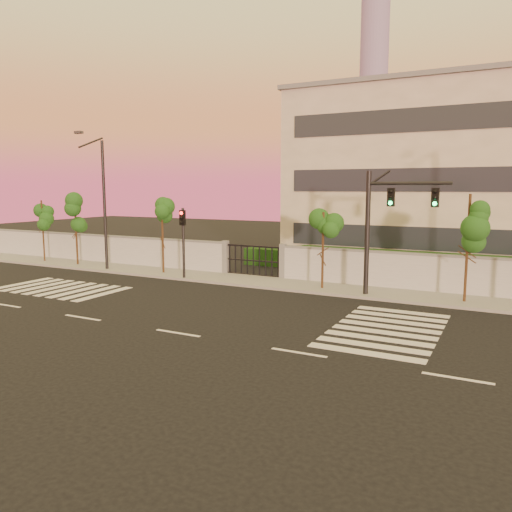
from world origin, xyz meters
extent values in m
plane|color=black|center=(0.00, 0.00, 0.00)|extent=(120.00, 120.00, 0.00)
cube|color=gray|center=(0.00, 10.50, 0.07)|extent=(60.00, 3.00, 0.15)
cube|color=#A9ABB0|center=(-17.50, 12.00, 1.00)|extent=(25.00, 0.30, 2.00)
cube|color=slate|center=(-17.50, 12.00, 2.06)|extent=(25.00, 0.36, 0.12)
cube|color=slate|center=(-5.00, 12.00, 1.10)|extent=(0.35, 0.35, 2.20)
cube|color=slate|center=(-1.00, 12.00, 1.10)|extent=(0.35, 0.35, 2.20)
cube|color=black|center=(9.00, 14.50, 0.90)|extent=(20.00, 2.00, 1.80)
cube|color=black|center=(-16.00, 14.50, 0.70)|extent=(12.00, 1.80, 1.40)
cube|color=black|center=(-3.00, 17.00, 0.60)|extent=(6.00, 1.50, 1.20)
cube|color=#B4AD98|center=(9.00, 22.00, 6.00)|extent=(24.00, 12.00, 12.00)
cube|color=#262D38|center=(9.00, 15.98, 2.50)|extent=(22.00, 0.08, 1.40)
cube|color=#262D38|center=(9.00, 15.98, 6.00)|extent=(22.00, 0.08, 1.40)
cube|color=#262D38|center=(9.00, 15.98, 9.50)|extent=(22.00, 0.08, 1.40)
cube|color=slate|center=(9.00, 22.00, 12.10)|extent=(24.40, 12.40, 0.30)
cylinder|color=slate|center=(-65.00, 280.00, 55.00)|extent=(16.00, 16.00, 110.00)
sphere|color=slate|center=(-65.00, 280.00, 110.00)|extent=(16.00, 16.00, 16.00)
cube|color=silver|center=(-14.00, 4.00, 0.01)|extent=(0.50, 4.00, 0.02)
cube|color=silver|center=(-13.10, 4.00, 0.01)|extent=(0.50, 4.00, 0.02)
cube|color=silver|center=(-12.20, 4.00, 0.01)|extent=(0.50, 4.00, 0.02)
cube|color=silver|center=(-11.30, 4.00, 0.01)|extent=(0.50, 4.00, 0.02)
cube|color=silver|center=(-10.40, 4.00, 0.01)|extent=(0.50, 4.00, 0.02)
cube|color=silver|center=(-9.50, 4.00, 0.01)|extent=(0.50, 4.00, 0.02)
cube|color=silver|center=(-8.60, 4.00, 0.01)|extent=(0.50, 4.00, 0.02)
cube|color=silver|center=(-7.70, 4.00, 0.01)|extent=(0.50, 4.00, 0.02)
cube|color=silver|center=(7.00, 1.00, 0.01)|extent=(4.00, 0.50, 0.02)
cube|color=silver|center=(7.00, 1.90, 0.01)|extent=(4.00, 0.50, 0.02)
cube|color=silver|center=(7.00, 2.80, 0.01)|extent=(4.00, 0.50, 0.02)
cube|color=silver|center=(7.00, 3.70, 0.01)|extent=(4.00, 0.50, 0.02)
cube|color=silver|center=(7.00, 4.60, 0.01)|extent=(4.00, 0.50, 0.02)
cube|color=silver|center=(7.00, 5.50, 0.01)|extent=(4.00, 0.50, 0.02)
cube|color=silver|center=(7.00, 6.40, 0.01)|extent=(4.00, 0.50, 0.02)
cube|color=silver|center=(7.00, 7.30, 0.01)|extent=(4.00, 0.50, 0.02)
cube|color=silver|center=(-10.00, 0.00, 0.01)|extent=(2.00, 0.15, 0.01)
cube|color=silver|center=(-5.00, 0.00, 0.01)|extent=(2.00, 0.15, 0.01)
cube|color=silver|center=(0.00, 0.00, 0.01)|extent=(2.00, 0.15, 0.01)
cube|color=silver|center=(5.00, 0.00, 0.01)|extent=(2.00, 0.15, 0.01)
cube|color=silver|center=(10.00, 0.00, 0.01)|extent=(2.00, 0.15, 0.01)
cylinder|color=#382314|center=(-19.64, 10.30, 2.31)|extent=(0.11, 0.11, 4.62)
sphere|color=#144313|center=(-19.64, 10.30, 3.70)|extent=(1.05, 1.05, 1.05)
sphere|color=#144313|center=(-19.30, 10.49, 3.00)|extent=(0.80, 0.80, 0.80)
sphere|color=#144313|center=(-19.92, 10.15, 3.24)|extent=(0.76, 0.76, 0.76)
cylinder|color=#382314|center=(-16.15, 10.21, 2.51)|extent=(0.13, 0.13, 5.02)
sphere|color=#144313|center=(-16.15, 10.21, 4.02)|extent=(1.23, 1.23, 1.23)
sphere|color=#144313|center=(-15.76, 10.43, 3.26)|extent=(0.94, 0.94, 0.94)
sphere|color=#144313|center=(-16.49, 10.04, 3.52)|extent=(0.89, 0.89, 0.89)
cylinder|color=#382314|center=(-8.58, 10.21, 2.39)|extent=(0.13, 0.13, 4.77)
sphere|color=#144313|center=(-8.58, 10.21, 3.82)|extent=(1.20, 1.20, 1.20)
sphere|color=#144313|center=(-8.19, 10.43, 3.10)|extent=(0.92, 0.92, 0.92)
sphere|color=#144313|center=(-8.90, 10.05, 3.34)|extent=(0.87, 0.87, 0.87)
cylinder|color=#382314|center=(2.18, 10.13, 2.13)|extent=(0.13, 0.13, 4.25)
sphere|color=#144313|center=(2.18, 10.13, 3.40)|extent=(1.17, 1.17, 1.17)
sphere|color=#144313|center=(2.56, 10.34, 2.76)|extent=(0.89, 0.89, 0.89)
sphere|color=#144313|center=(1.86, 9.97, 2.98)|extent=(0.85, 0.85, 0.85)
cylinder|color=#382314|center=(9.33, 10.19, 2.62)|extent=(0.13, 0.13, 5.25)
sphere|color=#144313|center=(9.33, 10.19, 4.20)|extent=(1.20, 1.20, 1.20)
sphere|color=#144313|center=(9.71, 10.41, 3.41)|extent=(0.92, 0.92, 0.92)
sphere|color=#144313|center=(9.00, 10.03, 3.67)|extent=(0.87, 0.87, 0.87)
cylinder|color=black|center=(4.67, 9.72, 3.18)|extent=(0.25, 0.25, 6.36)
cylinder|color=black|center=(6.62, 9.72, 5.74)|extent=(3.90, 0.19, 0.16)
cube|color=black|center=(5.80, 9.67, 5.08)|extent=(0.36, 0.18, 0.92)
sphere|color=#0CF259|center=(5.80, 9.56, 4.79)|extent=(0.21, 0.21, 0.21)
cube|color=black|center=(7.85, 9.67, 5.08)|extent=(0.36, 0.18, 0.92)
sphere|color=#0CF259|center=(7.85, 9.56, 4.79)|extent=(0.21, 0.21, 0.21)
cylinder|color=black|center=(-6.32, 9.31, 2.17)|extent=(0.15, 0.15, 4.35)
cube|color=black|center=(-6.32, 9.26, 3.77)|extent=(0.34, 0.17, 0.87)
sphere|color=red|center=(-6.32, 9.15, 4.04)|extent=(0.19, 0.19, 0.19)
cylinder|color=black|center=(-12.87, 9.67, 4.29)|extent=(0.19, 0.19, 8.58)
cylinder|color=black|center=(-12.87, 8.71, 8.36)|extent=(0.11, 2.05, 0.83)
cube|color=#3F3F44|center=(-12.87, 7.74, 8.90)|extent=(0.54, 0.27, 0.16)
camera|label=1|loc=(11.15, -15.09, 5.53)|focal=35.00mm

